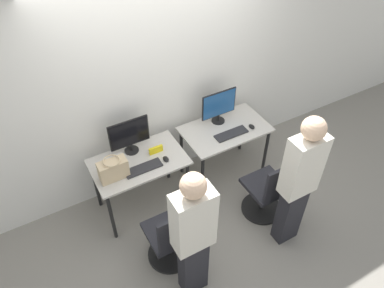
% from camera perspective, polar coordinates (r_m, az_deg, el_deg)
% --- Properties ---
extents(ground_plane, '(20.00, 20.00, 0.00)m').
position_cam_1_polar(ground_plane, '(4.63, 0.76, -9.13)').
color(ground_plane, gray).
extents(wall_back, '(12.00, 0.05, 2.80)m').
position_cam_1_polar(wall_back, '(4.18, -4.25, 10.14)').
color(wall_back, silver).
rests_on(wall_back, ground_plane).
extents(desk_left, '(1.03, 0.62, 0.75)m').
position_cam_1_polar(desk_left, '(4.18, -8.03, -3.54)').
color(desk_left, '#BCB7AD').
rests_on(desk_left, ground_plane).
extents(monitor_left, '(0.46, 0.16, 0.42)m').
position_cam_1_polar(monitor_left, '(4.09, -9.52, 1.34)').
color(monitor_left, black).
rests_on(monitor_left, desk_left).
extents(keyboard_left, '(0.41, 0.13, 0.02)m').
position_cam_1_polar(keyboard_left, '(4.02, -7.43, -3.67)').
color(keyboard_left, '#262628').
rests_on(keyboard_left, desk_left).
extents(mouse_left, '(0.06, 0.09, 0.03)m').
position_cam_1_polar(mouse_left, '(4.08, -4.01, -2.29)').
color(mouse_left, black).
rests_on(mouse_left, desk_left).
extents(office_chair_left, '(0.48, 0.48, 0.90)m').
position_cam_1_polar(office_chair_left, '(3.91, -3.20, -14.23)').
color(office_chair_left, black).
rests_on(office_chair_left, ground_plane).
extents(person_left, '(0.36, 0.21, 1.63)m').
position_cam_1_polar(person_left, '(3.31, 0.18, -13.60)').
color(person_left, '#232328').
rests_on(person_left, ground_plane).
extents(desk_right, '(1.03, 0.62, 0.75)m').
position_cam_1_polar(desk_right, '(4.56, 5.03, 1.45)').
color(desk_right, '#BCB7AD').
rests_on(desk_right, ground_plane).
extents(monitor_right, '(0.46, 0.16, 0.42)m').
position_cam_1_polar(monitor_right, '(4.46, 4.12, 5.83)').
color(monitor_right, black).
rests_on(monitor_right, desk_right).
extents(keyboard_right, '(0.41, 0.13, 0.02)m').
position_cam_1_polar(keyboard_right, '(4.41, 6.00, 1.55)').
color(keyboard_right, '#262628').
rests_on(keyboard_right, desk_right).
extents(mouse_right, '(0.06, 0.09, 0.03)m').
position_cam_1_polar(mouse_right, '(4.54, 9.08, 2.65)').
color(mouse_right, black).
rests_on(mouse_right, desk_right).
extents(office_chair_right, '(0.48, 0.48, 0.90)m').
position_cam_1_polar(office_chair_right, '(4.36, 11.50, -7.20)').
color(office_chair_right, black).
rests_on(office_chair_right, ground_plane).
extents(person_right, '(0.36, 0.22, 1.69)m').
position_cam_1_polar(person_right, '(3.78, 16.00, -5.30)').
color(person_right, '#232328').
rests_on(person_right, ground_plane).
extents(handbag, '(0.30, 0.18, 0.25)m').
position_cam_1_polar(handbag, '(3.91, -11.92, -3.81)').
color(handbag, tan).
rests_on(handbag, desk_left).
extents(placard_left, '(0.16, 0.03, 0.08)m').
position_cam_1_polar(placard_left, '(4.16, -5.53, -0.89)').
color(placard_left, yellow).
rests_on(placard_left, desk_left).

